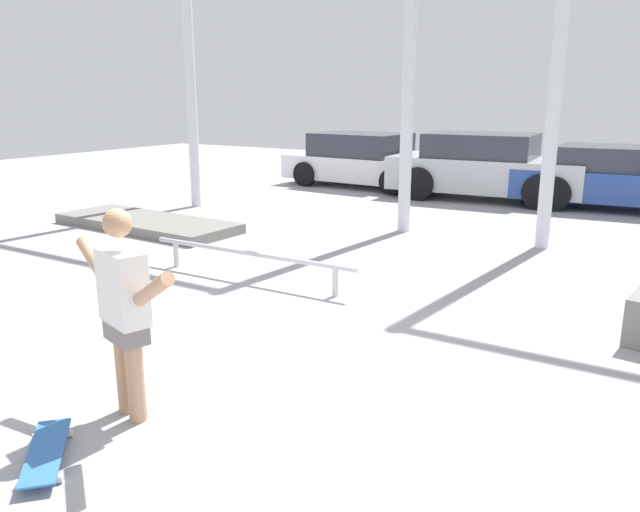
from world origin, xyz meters
TOP-DOWN VIEW (x-y plane):
  - ground_plane at (0.00, 0.00)m, footprint 36.00×36.00m
  - skateboarder at (-0.22, -1.19)m, footprint 1.33×0.48m
  - skateboard at (-0.24, -1.88)m, footprint 0.70×0.69m
  - manual_pad at (-5.00, 3.48)m, footprint 3.47×1.39m
  - grind_rail at (-1.57, 1.92)m, footprint 2.98×0.08m
  - parked_car_white at (-4.18, 9.97)m, footprint 4.10×2.16m
  - parked_car_silver at (-0.99, 9.57)m, footprint 4.20×2.14m
  - parked_car_blue at (1.88, 9.76)m, footprint 4.67×2.20m

SIDE VIEW (x-z plane):
  - ground_plane at x=0.00m, z-range 0.00..0.00m
  - skateboard at x=-0.24m, z-range 0.03..0.10m
  - manual_pad at x=-5.00m, z-range 0.00..0.16m
  - grind_rail at x=-1.57m, z-range 0.12..0.49m
  - parked_car_blue at x=1.88m, z-range -0.01..1.24m
  - parked_car_white at x=-4.18m, z-range -0.03..1.28m
  - parked_car_silver at x=-0.99m, z-range -0.02..1.40m
  - skateboarder at x=-0.22m, z-range 0.07..1.57m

